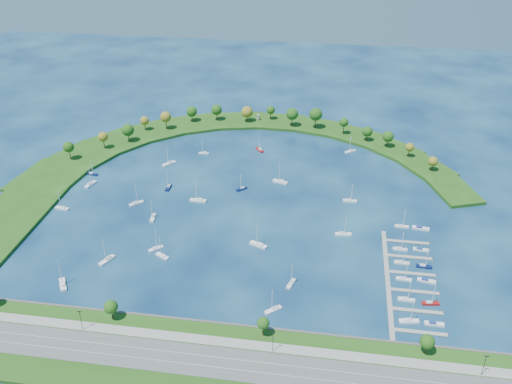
# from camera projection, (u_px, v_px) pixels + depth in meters

# --- Properties ---
(ground) EXTENTS (700.00, 700.00, 0.00)m
(ground) POSITION_uv_depth(u_px,v_px,m) (246.00, 201.00, 323.89)
(ground) COLOR #07183C
(ground) RESTS_ON ground
(south_shoreline) EXTENTS (420.00, 43.10, 11.60)m
(south_shoreline) POSITION_uv_depth(u_px,v_px,m) (195.00, 359.00, 218.40)
(south_shoreline) COLOR #1F4612
(south_shoreline) RESTS_ON ground
(breakwater) EXTENTS (286.74, 247.64, 2.00)m
(breakwater) POSITION_uv_depth(u_px,v_px,m) (190.00, 158.00, 371.03)
(breakwater) COLOR #1F4612
(breakwater) RESTS_ON ground
(breakwater_trees) EXTENTS (241.18, 94.46, 15.73)m
(breakwater_trees) POSITION_uv_depth(u_px,v_px,m) (248.00, 122.00, 398.60)
(breakwater_trees) COLOR #382314
(breakwater_trees) RESTS_ON breakwater
(harbor_tower) EXTENTS (2.60, 2.60, 4.47)m
(harbor_tower) POSITION_uv_depth(u_px,v_px,m) (258.00, 117.00, 423.08)
(harbor_tower) COLOR gray
(harbor_tower) RESTS_ON breakwater
(dock_system) EXTENTS (24.28, 82.00, 1.60)m
(dock_system) POSITION_uv_depth(u_px,v_px,m) (403.00, 281.00, 260.52)
(dock_system) COLOR gray
(dock_system) RESTS_ON ground
(moored_boat_0) EXTENTS (8.84, 3.63, 12.62)m
(moored_boat_0) POSITION_uv_depth(u_px,v_px,m) (343.00, 234.00, 293.64)
(moored_boat_0) COLOR white
(moored_boat_0) RESTS_ON ground
(moored_boat_1) EXTENTS (7.25, 7.09, 11.64)m
(moored_boat_1) POSITION_uv_depth(u_px,v_px,m) (156.00, 248.00, 282.39)
(moored_boat_1) COLOR white
(moored_boat_1) RESTS_ON ground
(moored_boat_2) EXTENTS (7.39, 2.96, 10.56)m
(moored_boat_2) POSITION_uv_depth(u_px,v_px,m) (92.00, 174.00, 351.83)
(moored_boat_2) COLOR #0A1442
(moored_boat_2) RESTS_ON ground
(moored_boat_3) EXTENTS (6.95, 2.58, 9.98)m
(moored_boat_3) POSITION_uv_depth(u_px,v_px,m) (204.00, 153.00, 378.09)
(moored_boat_3) COLOR white
(moored_boat_3) RESTS_ON ground
(moored_boat_4) EXTENTS (6.51, 6.47, 10.54)m
(moored_boat_4) POSITION_uv_depth(u_px,v_px,m) (242.00, 188.00, 335.55)
(moored_boat_4) COLOR #0A1442
(moored_boat_4) RESTS_ON ground
(moored_boat_5) EXTENTS (7.97, 5.91, 11.65)m
(moored_boat_5) POSITION_uv_depth(u_px,v_px,m) (162.00, 256.00, 277.00)
(moored_boat_5) COLOR white
(moored_boat_5) RESTS_ON ground
(moored_boat_6) EXTENTS (7.19, 9.58, 14.05)m
(moored_boat_6) POSITION_uv_depth(u_px,v_px,m) (63.00, 284.00, 257.77)
(moored_boat_6) COLOR white
(moored_boat_6) RESTS_ON ground
(moored_boat_7) EXTENTS (9.66, 2.90, 14.12)m
(moored_boat_7) POSITION_uv_depth(u_px,v_px,m) (198.00, 200.00, 323.46)
(moored_boat_7) COLOR white
(moored_boat_7) RESTS_ON ground
(moored_boat_8) EXTENTS (9.91, 5.55, 14.05)m
(moored_boat_8) POSITION_uv_depth(u_px,v_px,m) (280.00, 181.00, 342.79)
(moored_boat_8) COLOR white
(moored_boat_8) RESTS_ON ground
(moored_boat_9) EXTENTS (7.66, 7.13, 12.04)m
(moored_boat_9) POSITION_uv_depth(u_px,v_px,m) (273.00, 309.00, 243.06)
(moored_boat_9) COLOR white
(moored_boat_9) RESTS_ON ground
(moored_boat_10) EXTENTS (8.17, 8.88, 13.88)m
(moored_boat_10) POSITION_uv_depth(u_px,v_px,m) (169.00, 163.00, 364.23)
(moored_boat_10) COLOR white
(moored_boat_10) RESTS_ON ground
(moored_boat_11) EXTENTS (4.97, 9.35, 13.23)m
(moored_boat_11) POSITION_uv_depth(u_px,v_px,m) (90.00, 184.00, 340.05)
(moored_boat_11) COLOR white
(moored_boat_11) RESTS_ON ground
(moored_boat_12) EXTENTS (8.39, 3.32, 12.00)m
(moored_boat_12) POSITION_uv_depth(u_px,v_px,m) (62.00, 208.00, 316.20)
(moored_boat_12) COLOR white
(moored_boat_12) RESTS_ON ground
(moored_boat_13) EXTENTS (7.74, 7.56, 12.43)m
(moored_boat_13) POSITION_uv_depth(u_px,v_px,m) (136.00, 203.00, 320.77)
(moored_boat_13) COLOR white
(moored_boat_13) RESTS_ON ground
(moored_boat_14) EXTENTS (8.17, 2.47, 11.93)m
(moored_boat_14) POSITION_uv_depth(u_px,v_px,m) (350.00, 200.00, 323.38)
(moored_boat_14) COLOR white
(moored_boat_14) RESTS_ON ground
(moored_boat_15) EXTENTS (6.76, 8.23, 12.36)m
(moored_boat_15) POSITION_uv_depth(u_px,v_px,m) (260.00, 149.00, 382.32)
(moored_boat_15) COLOR #99100D
(moored_boat_15) RESTS_ON ground
(moored_boat_16) EXTENTS (6.30, 9.41, 13.52)m
(moored_boat_16) POSITION_uv_depth(u_px,v_px,m) (107.00, 260.00, 274.00)
(moored_boat_16) COLOR white
(moored_boat_16) RESTS_ON ground
(moored_boat_17) EXTENTS (8.04, 6.66, 12.10)m
(moored_boat_17) POSITION_uv_depth(u_px,v_px,m) (351.00, 151.00, 380.22)
(moored_boat_17) COLOR white
(moored_boat_17) RESTS_ON ground
(moored_boat_18) EXTENTS (9.85, 6.37, 14.10)m
(moored_boat_18) POSITION_uv_depth(u_px,v_px,m) (259.00, 244.00, 285.10)
(moored_boat_18) COLOR white
(moored_boat_18) RESTS_ON ground
(moored_boat_19) EXTENTS (3.37, 8.36, 11.94)m
(moored_boat_19) POSITION_uv_depth(u_px,v_px,m) (153.00, 217.00, 307.56)
(moored_boat_19) COLOR white
(moored_boat_19) RESTS_ON ground
(moored_boat_20) EXTENTS (2.34, 8.08, 11.84)m
(moored_boat_20) POSITION_uv_depth(u_px,v_px,m) (169.00, 187.00, 336.92)
(moored_boat_20) COLOR #0A1442
(moored_boat_20) RESTS_ON ground
(moored_boat_21) EXTENTS (4.13, 7.72, 10.94)m
(moored_boat_21) POSITION_uv_depth(u_px,v_px,m) (291.00, 283.00, 258.47)
(moored_boat_21) COLOR white
(moored_boat_21) RESTS_ON ground
(docked_boat_0) EXTENTS (8.81, 3.73, 12.54)m
(docked_boat_0) POSITION_uv_depth(u_px,v_px,m) (409.00, 321.00, 236.94)
(docked_boat_0) COLOR white
(docked_boat_0) RESTS_ON ground
(docked_boat_1) EXTENTS (8.25, 2.32, 1.68)m
(docked_boat_1) POSITION_uv_depth(u_px,v_px,m) (434.00, 324.00, 235.69)
(docked_boat_1) COLOR white
(docked_boat_1) RESTS_ON ground
(docked_boat_2) EXTENTS (7.69, 2.39, 11.20)m
(docked_boat_2) POSITION_uv_depth(u_px,v_px,m) (406.00, 299.00, 248.93)
(docked_boat_2) COLOR white
(docked_boat_2) RESTS_ON ground
(docked_boat_3) EXTENTS (7.86, 3.21, 11.21)m
(docked_boat_3) POSITION_uv_depth(u_px,v_px,m) (431.00, 303.00, 246.82)
(docked_boat_3) COLOR #99100D
(docked_boat_3) RESTS_ON ground
(docked_boat_4) EXTENTS (7.46, 2.65, 10.75)m
(docked_boat_4) POSITION_uv_depth(u_px,v_px,m) (404.00, 279.00, 261.43)
(docked_boat_4) COLOR white
(docked_boat_4) RESTS_ON ground
(docked_boat_5) EXTENTS (8.79, 3.75, 1.74)m
(docked_boat_5) POSITION_uv_depth(u_px,v_px,m) (426.00, 281.00, 260.46)
(docked_boat_5) COLOR white
(docked_boat_5) RESTS_ON ground
(docked_boat_6) EXTENTS (7.48, 2.26, 10.92)m
(docked_boat_6) POSITION_uv_depth(u_px,v_px,m) (402.00, 262.00, 272.41)
(docked_boat_6) COLOR white
(docked_boat_6) RESTS_ON ground
(docked_boat_7) EXTENTS (7.68, 2.62, 11.11)m
(docked_boat_7) POSITION_uv_depth(u_px,v_px,m) (424.00, 266.00, 269.81)
(docked_boat_7) COLOR #0A1442
(docked_boat_7) RESTS_ON ground
(docked_boat_8) EXTENTS (7.23, 2.08, 10.60)m
(docked_boat_8) POSITION_uv_depth(u_px,v_px,m) (400.00, 249.00, 282.17)
(docked_boat_8) COLOR white
(docked_boat_8) RESTS_ON ground
(docked_boat_9) EXTENTS (8.09, 2.94, 1.62)m
(docked_boat_9) POSITION_uv_depth(u_px,v_px,m) (421.00, 249.00, 281.92)
(docked_boat_9) COLOR white
(docked_boat_9) RESTS_ON ground
(docked_boat_10) EXTENTS (7.54, 2.27, 11.01)m
(docked_boat_10) POSITION_uv_depth(u_px,v_px,m) (402.00, 226.00, 300.14)
(docked_boat_10) COLOR white
(docked_boat_10) RESTS_ON ground
(docked_boat_11) EXTENTS (9.24, 3.68, 1.83)m
(docked_boat_11) POSITION_uv_depth(u_px,v_px,m) (421.00, 228.00, 298.61)
(docked_boat_11) COLOR white
(docked_boat_11) RESTS_ON ground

